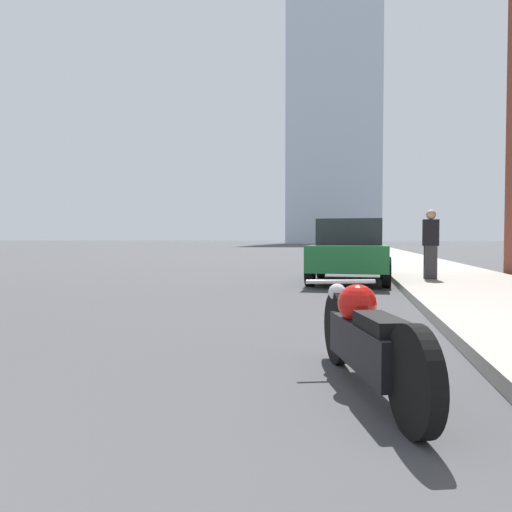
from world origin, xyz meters
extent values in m
cube|color=#9E998E|center=(5.74, 40.00, 0.07)|extent=(3.18, 240.00, 0.15)
cube|color=silver|center=(0.06, 107.64, 28.20)|extent=(18.64, 18.64, 56.40)
cylinder|color=black|center=(2.96, 4.95, 0.32)|extent=(0.27, 0.65, 0.65)
cylinder|color=black|center=(3.42, 3.33, 0.32)|extent=(0.27, 0.65, 0.65)
cube|color=black|center=(3.19, 4.14, 0.34)|extent=(0.58, 1.30, 0.33)
sphere|color=red|center=(3.12, 4.39, 0.62)|extent=(0.31, 0.31, 0.31)
cube|color=black|center=(3.27, 3.88, 0.55)|extent=(0.37, 0.62, 0.10)
sphere|color=silver|center=(2.95, 4.98, 0.64)|extent=(0.16, 0.16, 0.16)
cylinder|color=silver|center=(2.98, 4.86, 0.75)|extent=(0.61, 0.20, 0.04)
cube|color=#1E6B33|center=(3.09, 13.36, 0.66)|extent=(2.02, 4.18, 0.61)
cube|color=#23282D|center=(3.09, 13.36, 1.28)|extent=(1.64, 2.04, 0.64)
cylinder|color=black|center=(2.29, 14.67, 0.35)|extent=(0.23, 0.71, 0.71)
cylinder|color=black|center=(4.02, 14.59, 0.35)|extent=(0.23, 0.71, 0.71)
cylinder|color=black|center=(2.17, 12.13, 0.35)|extent=(0.23, 0.71, 0.71)
cylinder|color=black|center=(3.90, 12.05, 0.35)|extent=(0.23, 0.71, 0.71)
cube|color=silver|center=(2.83, 24.64, 0.70)|extent=(2.00, 4.60, 0.69)
cube|color=#23282D|center=(2.83, 24.64, 1.35)|extent=(1.57, 2.26, 0.63)
cylinder|color=black|center=(2.17, 26.09, 0.36)|extent=(0.26, 0.73, 0.71)
cylinder|color=black|center=(3.72, 25.96, 0.36)|extent=(0.26, 0.73, 0.71)
cylinder|color=black|center=(1.94, 23.32, 0.36)|extent=(0.26, 0.73, 0.71)
cylinder|color=black|center=(3.49, 23.19, 0.36)|extent=(0.26, 0.73, 0.71)
cube|color=black|center=(2.85, 37.65, 0.63)|extent=(2.04, 3.97, 0.62)
cube|color=#23282D|center=(2.85, 37.65, 1.27)|extent=(1.67, 1.94, 0.66)
cylinder|color=black|center=(1.91, 38.81, 0.32)|extent=(0.23, 0.64, 0.64)
cylinder|color=black|center=(3.67, 38.89, 0.32)|extent=(0.23, 0.64, 0.64)
cylinder|color=black|center=(2.03, 36.40, 0.32)|extent=(0.23, 0.64, 0.64)
cylinder|color=black|center=(3.79, 36.49, 0.32)|extent=(0.23, 0.64, 0.64)
cube|color=gold|center=(3.16, 49.48, 0.71)|extent=(2.05, 4.43, 0.71)
cube|color=#23282D|center=(3.16, 49.48, 1.42)|extent=(1.62, 2.17, 0.71)
cylinder|color=black|center=(2.44, 50.87, 0.35)|extent=(0.25, 0.72, 0.70)
cylinder|color=black|center=(4.08, 50.75, 0.35)|extent=(0.25, 0.72, 0.70)
cylinder|color=black|center=(2.24, 48.20, 0.35)|extent=(0.25, 0.72, 0.70)
cylinder|color=black|center=(3.89, 48.08, 0.35)|extent=(0.25, 0.72, 0.70)
cube|color=#38383D|center=(4.99, 12.91, 0.55)|extent=(0.29, 0.20, 0.80)
cube|color=black|center=(4.99, 12.91, 1.26)|extent=(0.36, 0.20, 0.63)
sphere|color=tan|center=(4.99, 12.91, 1.69)|extent=(0.23, 0.23, 0.23)
camera|label=1|loc=(3.05, 0.41, 1.13)|focal=35.00mm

